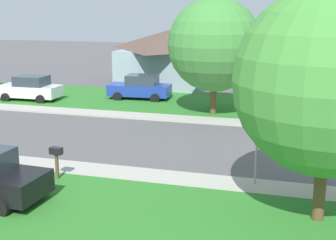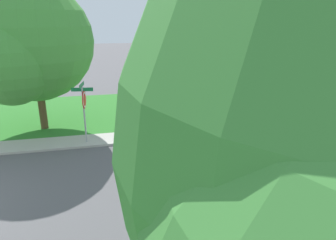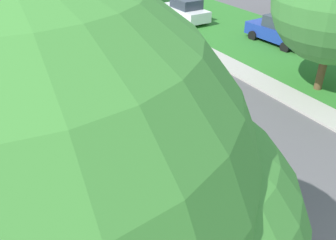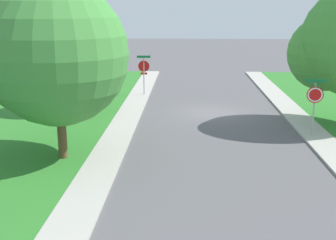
# 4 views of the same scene
# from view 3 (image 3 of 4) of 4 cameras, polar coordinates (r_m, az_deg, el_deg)

# --- Properties ---
(sidewalk_east) EXTENTS (1.40, 56.00, 0.10)m
(sidewalk_east) POSITION_cam_3_polar(r_m,az_deg,el_deg) (19.18, 11.52, 7.99)
(sidewalk_east) COLOR #ADA89E
(sidewalk_east) RESTS_ON ground
(lawn_east) EXTENTS (8.00, 56.00, 0.08)m
(lawn_east) POSITION_cam_3_polar(r_m,az_deg,el_deg) (22.42, 20.85, 9.96)
(lawn_east) COLOR #2D7528
(lawn_east) RESTS_ON ground
(sidewalk_west) EXTENTS (1.40, 56.00, 0.10)m
(sidewalk_west) POSITION_cam_3_polar(r_m,az_deg,el_deg) (15.21, -16.58, 0.85)
(sidewalk_west) COLOR #ADA89E
(sidewalk_west) RESTS_ON ground
(stop_sign_far_corner) EXTENTS (0.91, 0.91, 2.77)m
(stop_sign_far_corner) POSITION_cam_3_polar(r_m,az_deg,el_deg) (8.55, -3.60, -9.04)
(stop_sign_far_corner) COLOR #9E9EA3
(stop_sign_far_corner) RESTS_ON ground
(car_blue_near_corner) EXTENTS (2.23, 4.40, 1.76)m
(car_blue_near_corner) POSITION_cam_3_polar(r_m,az_deg,el_deg) (23.66, 17.80, 13.72)
(car_blue_near_corner) COLOR #1E389E
(car_blue_near_corner) RESTS_ON ground
(car_white_kerbside_mid) EXTENTS (2.09, 4.33, 1.76)m
(car_white_kerbside_mid) POSITION_cam_3_polar(r_m,az_deg,el_deg) (27.48, 2.79, 17.39)
(car_white_kerbside_mid) COLOR white
(car_white_kerbside_mid) RESTS_ON ground
(tree_sidewalk_near) EXTENTS (5.91, 5.50, 7.07)m
(tree_sidewalk_near) POSITION_cam_3_polar(r_m,az_deg,el_deg) (4.87, -14.51, -12.10)
(tree_sidewalk_near) COLOR brown
(tree_sidewalk_near) RESTS_ON ground
(mailbox) EXTENTS (0.28, 0.50, 1.31)m
(mailbox) POSITION_cam_3_polar(r_m,az_deg,el_deg) (14.61, -21.94, 2.82)
(mailbox) COLOR brown
(mailbox) RESTS_ON ground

